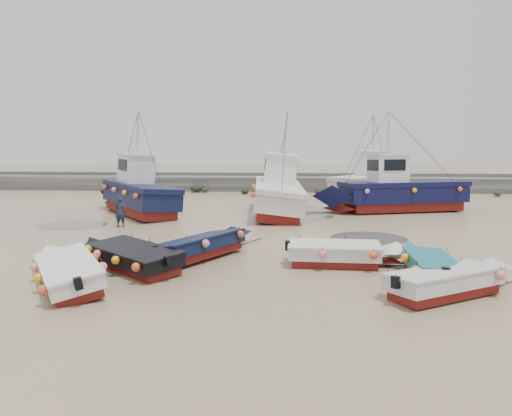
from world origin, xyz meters
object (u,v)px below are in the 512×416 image
at_px(dinghy_2, 428,262).
at_px(dinghy_3, 454,278).
at_px(cabin_boat_1, 275,192).
at_px(person, 121,227).
at_px(dinghy_4, 130,253).
at_px(dinghy_1, 204,243).
at_px(cabin_boat_3, 371,182).
at_px(cabin_boat_0, 135,192).
at_px(cabin_boat_2, 394,191).
at_px(dinghy_0, 70,267).
at_px(dinghy_5, 344,251).

xyz_separation_m(dinghy_2, dinghy_3, (0.27, -1.84, -0.02)).
height_order(cabin_boat_1, person, cabin_boat_1).
bearing_deg(dinghy_4, cabin_boat_1, 20.06).
distance_m(dinghy_1, cabin_boat_3, 19.93).
relative_size(cabin_boat_0, cabin_boat_1, 0.76).
distance_m(cabin_boat_2, person, 16.80).
bearing_deg(dinghy_4, dinghy_3, -61.91).
distance_m(dinghy_0, cabin_boat_2, 21.34).
relative_size(cabin_boat_1, cabin_boat_3, 1.51).
bearing_deg(cabin_boat_3, dinghy_4, -79.14).
height_order(dinghy_1, person, dinghy_1).
distance_m(cabin_boat_3, person, 18.89).
bearing_deg(dinghy_3, dinghy_1, -147.75).
bearing_deg(dinghy_5, cabin_boat_2, 163.76).
xyz_separation_m(cabin_boat_3, person, (-14.90, -11.53, -1.38)).
bearing_deg(cabin_boat_0, dinghy_1, -98.01).
relative_size(dinghy_1, dinghy_3, 1.08).
distance_m(dinghy_2, cabin_boat_3, 20.08).
relative_size(dinghy_1, cabin_boat_3, 0.79).
bearing_deg(cabin_boat_2, cabin_boat_3, -7.53).
bearing_deg(cabin_boat_3, cabin_boat_2, -40.99).
relative_size(dinghy_0, dinghy_2, 1.17).
bearing_deg(cabin_boat_3, dinghy_0, -79.44).
relative_size(dinghy_4, cabin_boat_1, 0.47).
xyz_separation_m(dinghy_1, dinghy_2, (8.13, -2.49, 0.03)).
bearing_deg(cabin_boat_1, dinghy_3, -72.59).
xyz_separation_m(dinghy_3, cabin_boat_1, (-5.82, 15.65, 0.75)).
distance_m(dinghy_3, cabin_boat_3, 21.90).
height_order(dinghy_2, dinghy_4, same).
bearing_deg(dinghy_0, dinghy_3, -33.84).
xyz_separation_m(dinghy_2, cabin_boat_1, (-5.55, 13.81, 0.74)).
bearing_deg(dinghy_0, person, 67.82).
xyz_separation_m(cabin_boat_0, cabin_boat_1, (8.60, 0.81, -0.04)).
relative_size(dinghy_0, dinghy_3, 1.11).
relative_size(dinghy_3, cabin_boat_0, 0.63).
distance_m(dinghy_4, person, 8.40).
relative_size(dinghy_4, cabin_boat_2, 0.49).
bearing_deg(dinghy_5, dinghy_4, -81.59).
relative_size(cabin_boat_1, person, 7.06).
xyz_separation_m(dinghy_3, dinghy_4, (-10.86, 2.49, -0.01)).
height_order(dinghy_0, cabin_boat_0, cabin_boat_0).
relative_size(dinghy_4, dinghy_5, 0.94).
bearing_deg(dinghy_1, cabin_boat_1, 109.29).
bearing_deg(cabin_boat_0, dinghy_5, -83.03).
bearing_deg(dinghy_1, cabin_boat_0, 151.94).
distance_m(dinghy_5, cabin_boat_3, 19.02).
relative_size(dinghy_5, cabin_boat_3, 0.76).
xyz_separation_m(dinghy_0, dinghy_5, (9.29, 2.79, 0.02)).
bearing_deg(dinghy_4, cabin_boat_3, 9.42).
distance_m(dinghy_0, cabin_boat_0, 14.53).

